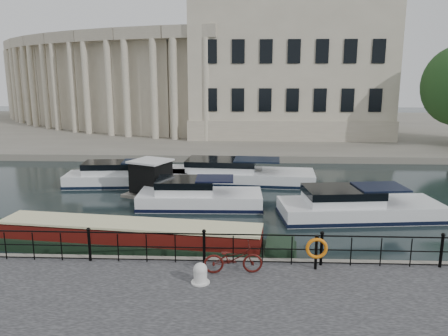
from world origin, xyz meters
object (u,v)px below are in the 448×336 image
Objects in this scene: bicycle at (233,258)px; mooring_bollard at (200,274)px; life_ring_post at (317,249)px; narrowboat at (130,242)px; harbour_hut at (151,179)px.

mooring_bollard is at bearing 121.68° from bicycle.
bicycle is 2.92× the size of mooring_bollard.
bicycle is 1.62× the size of life_ring_post.
harbour_hut is (-0.83, 8.20, 0.59)m from narrowboat.
bicycle is 0.15× the size of narrowboat.
mooring_bollard is 0.56× the size of life_ring_post.
bicycle is 5.18m from narrowboat.
harbour_hut is at bearing 108.68° from mooring_bollard.
narrowboat is at bearing 130.71° from mooring_bollard.
life_ring_post is at bearing -88.05° from bicycle.
mooring_bollard reaches higher than narrowboat.
mooring_bollard is 0.19× the size of harbour_hut.
mooring_bollard is 4.92m from narrowboat.
bicycle is 12.23m from harbour_hut.
life_ring_post is (2.75, 0.34, 0.24)m from bicycle.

